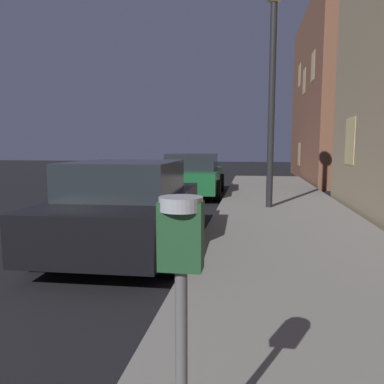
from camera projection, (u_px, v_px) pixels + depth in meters
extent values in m
cylinder|color=#59595B|center=(181.00, 374.00, 1.67)|extent=(0.06, 0.06, 0.98)
cube|color=#1E4728|center=(181.00, 236.00, 1.59)|extent=(0.19, 0.11, 0.30)
cylinder|color=#999EA5|center=(181.00, 204.00, 1.58)|extent=(0.19, 0.19, 0.06)
cube|color=black|center=(168.00, 226.00, 1.60)|extent=(0.01, 0.08, 0.11)
cube|color=black|center=(129.00, 213.00, 6.08)|extent=(1.90, 4.08, 0.64)
cube|color=#1E2328|center=(125.00, 179.00, 5.85)|extent=(1.63, 1.98, 0.56)
cylinder|color=black|center=(105.00, 213.00, 7.46)|extent=(0.24, 0.67, 0.66)
cylinder|color=black|center=(193.00, 215.00, 7.23)|extent=(0.24, 0.67, 0.66)
cylinder|color=black|center=(38.00, 246.00, 5.00)|extent=(0.24, 0.67, 0.66)
cylinder|color=black|center=(169.00, 250.00, 4.77)|extent=(0.24, 0.67, 0.66)
cube|color=#19592D|center=(193.00, 179.00, 12.63)|extent=(1.93, 4.25, 0.64)
cube|color=#1E2328|center=(193.00, 162.00, 12.43)|extent=(1.64, 2.14, 0.56)
cylinder|color=black|center=(174.00, 182.00, 14.04)|extent=(0.24, 0.67, 0.66)
cylinder|color=black|center=(221.00, 182.00, 13.82)|extent=(0.24, 0.67, 0.66)
cylinder|color=black|center=(159.00, 190.00, 11.49)|extent=(0.24, 0.67, 0.66)
cylinder|color=black|center=(217.00, 191.00, 11.27)|extent=(0.24, 0.67, 0.66)
cylinder|color=black|center=(272.00, 106.00, 9.03)|extent=(0.16, 0.16, 4.98)
cube|color=#F2D17F|center=(351.00, 141.00, 9.46)|extent=(0.06, 0.90, 1.20)
cube|color=brown|center=(368.00, 95.00, 17.93)|extent=(6.08, 10.11, 8.31)
cube|color=#F2D17F|center=(313.00, 66.00, 15.63)|extent=(0.06, 0.90, 1.20)
cube|color=#F2D17F|center=(305.00, 81.00, 18.27)|extent=(0.06, 0.90, 1.20)
cube|color=#F2D17F|center=(299.00, 154.00, 19.68)|extent=(0.06, 0.90, 1.20)
cube|color=#F2D17F|center=(300.00, 76.00, 20.20)|extent=(0.06, 0.90, 1.20)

